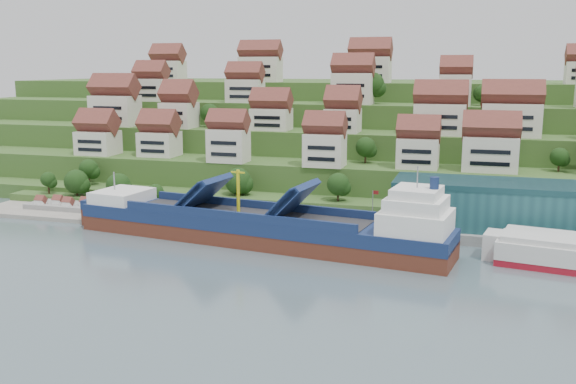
% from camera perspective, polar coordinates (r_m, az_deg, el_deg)
% --- Properties ---
extents(ground, '(300.00, 300.00, 0.00)m').
position_cam_1_polar(ground, '(134.70, -0.83, -4.49)').
color(ground, slate).
rests_on(ground, ground).
extents(quay, '(180.00, 14.00, 2.20)m').
position_cam_1_polar(quay, '(144.42, 8.57, -3.09)').
color(quay, gray).
rests_on(quay, ground).
extents(pebble_beach, '(45.00, 20.00, 1.00)m').
position_cam_1_polar(pebble_beach, '(170.55, -18.52, -1.57)').
color(pebble_beach, gray).
rests_on(pebble_beach, ground).
extents(hillside, '(260.00, 128.00, 31.00)m').
position_cam_1_polar(hillside, '(232.08, 6.83, 4.68)').
color(hillside, '#2D4C1E').
rests_on(hillside, ground).
extents(hillside_village, '(154.01, 62.86, 28.46)m').
position_cam_1_polar(hillside_village, '(187.09, 4.57, 7.21)').
color(hillside_village, silver).
rests_on(hillside_village, ground).
extents(hillside_trees, '(139.89, 62.76, 31.81)m').
position_cam_1_polar(hillside_trees, '(176.01, 0.12, 4.64)').
color(hillside_trees, '#1D4015').
rests_on(hillside_trees, ground).
extents(warehouse, '(60.00, 15.00, 10.00)m').
position_cam_1_polar(warehouse, '(144.39, 21.43, -1.26)').
color(warehouse, '#21565C').
rests_on(warehouse, quay).
extents(flagpole, '(1.28, 0.16, 8.00)m').
position_cam_1_polar(flagpole, '(138.55, 7.57, -1.21)').
color(flagpole, gray).
rests_on(flagpole, quay).
extents(beach_huts, '(14.40, 3.70, 2.20)m').
position_cam_1_polar(beach_huts, '(170.38, -19.34, -1.09)').
color(beach_huts, white).
rests_on(beach_huts, pebble_beach).
extents(cargo_ship, '(82.25, 23.47, 18.07)m').
position_cam_1_polar(cargo_ship, '(132.85, -1.96, -3.19)').
color(cargo_ship, '#59291B').
rests_on(cargo_ship, ground).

